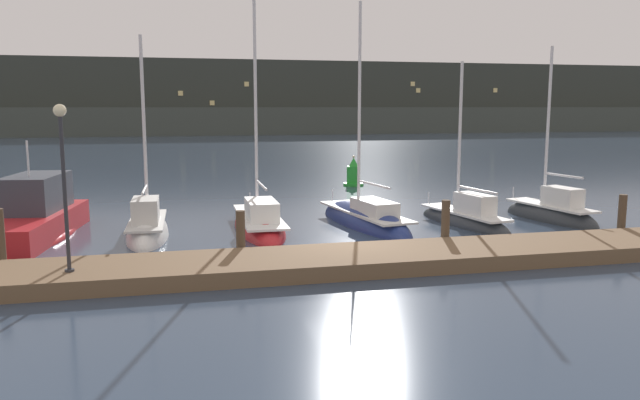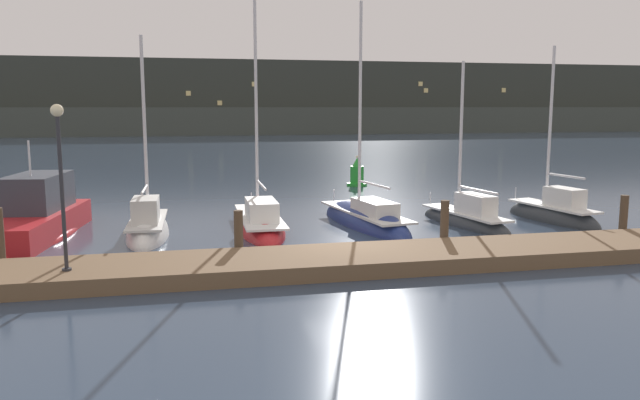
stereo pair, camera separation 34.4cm
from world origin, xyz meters
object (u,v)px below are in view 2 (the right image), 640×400
object	(u,v)px
motorboat_berth_1	(34,224)
sailboat_berth_2	(148,233)
sailboat_berth_6	(553,217)
sailboat_berth_5	(466,221)
sailboat_berth_3	(260,225)
channel_buoy	(357,175)
dock_lamppost	(60,161)
sailboat_berth_4	(365,223)

from	to	relation	value
motorboat_berth_1	sailboat_berth_2	distance (m)	4.10
sailboat_berth_2	sailboat_berth_6	xyz separation A→B (m)	(16.16, -0.37, 0.00)
sailboat_berth_5	motorboat_berth_1	bearing A→B (deg)	175.55
motorboat_berth_1	sailboat_berth_3	size ratio (longest dim) A/B	0.82
sailboat_berth_3	sailboat_berth_6	bearing A→B (deg)	-4.29
sailboat_berth_6	channel_buoy	distance (m)	13.70
motorboat_berth_1	sailboat_berth_6	distance (m)	20.20
motorboat_berth_1	dock_lamppost	world-z (taller)	dock_lamppost
sailboat_berth_2	sailboat_berth_4	distance (m)	8.33
sailboat_berth_6	channel_buoy	size ratio (longest dim) A/B	4.38
sailboat_berth_3	sailboat_berth_4	distance (m)	4.20
sailboat_berth_2	dock_lamppost	distance (m)	7.19
motorboat_berth_1	sailboat_berth_5	world-z (taller)	sailboat_berth_5
sailboat_berth_5	dock_lamppost	distance (m)	15.39
sailboat_berth_4	sailboat_berth_3	bearing A→B (deg)	177.70
sailboat_berth_5	sailboat_berth_6	xyz separation A→B (m)	(3.94, 0.10, -0.01)
dock_lamppost	sailboat_berth_3	bearing A→B (deg)	49.22
sailboat_berth_2	sailboat_berth_5	world-z (taller)	sailboat_berth_2
sailboat_berth_2	sailboat_berth_6	size ratio (longest dim) A/B	1.02
sailboat_berth_2	sailboat_berth_3	distance (m)	4.16
motorboat_berth_1	dock_lamppost	xyz separation A→B (m)	(2.31, -7.02, 2.84)
sailboat_berth_4	sailboat_berth_5	world-z (taller)	sailboat_berth_4
motorboat_berth_1	sailboat_berth_2	size ratio (longest dim) A/B	0.97
sailboat_berth_2	channel_buoy	xyz separation A→B (m)	(11.37, 12.45, 0.52)
sailboat_berth_5	dock_lamppost	size ratio (longest dim) A/B	1.64
sailboat_berth_3	sailboat_berth_4	xyz separation A→B (m)	(4.19, -0.17, -0.04)
dock_lamppost	sailboat_berth_6	bearing A→B (deg)	18.17
sailboat_berth_2	channel_buoy	size ratio (longest dim) A/B	4.47
motorboat_berth_1	sailboat_berth_4	bearing A→B (deg)	-2.00
sailboat_berth_5	channel_buoy	size ratio (longest dim) A/B	3.92
sailboat_berth_4	sailboat_berth_5	xyz separation A→B (m)	(3.89, -0.83, 0.06)
sailboat_berth_3	dock_lamppost	world-z (taller)	sailboat_berth_3
sailboat_berth_3	sailboat_berth_5	bearing A→B (deg)	-7.06
motorboat_berth_1	dock_lamppost	bearing A→B (deg)	-71.83
sailboat_berth_3	channel_buoy	bearing A→B (deg)	58.74
sailboat_berth_4	sailboat_berth_6	world-z (taller)	sailboat_berth_4
sailboat_berth_3	motorboat_berth_1	bearing A→B (deg)	178.16
sailboat_berth_3	sailboat_berth_6	distance (m)	12.06
channel_buoy	sailboat_berth_6	bearing A→B (deg)	-69.53
sailboat_berth_3	channel_buoy	size ratio (longest dim) A/B	5.29
sailboat_berth_4	dock_lamppost	bearing A→B (deg)	-146.67
sailboat_berth_6	motorboat_berth_1	bearing A→B (deg)	176.70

